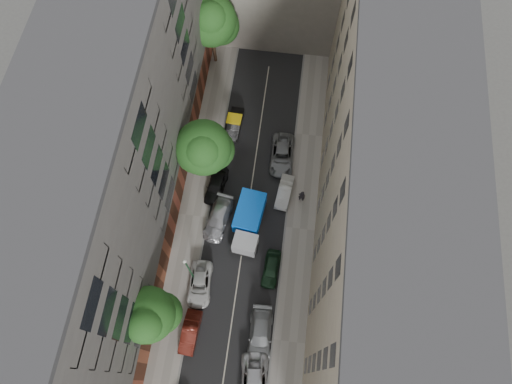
% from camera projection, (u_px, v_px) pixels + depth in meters
% --- Properties ---
extents(ground, '(120.00, 120.00, 0.00)m').
position_uv_depth(ground, '(246.00, 222.00, 46.56)').
color(ground, '#4C4C49').
rests_on(ground, ground).
extents(road_surface, '(8.00, 44.00, 0.02)m').
position_uv_depth(road_surface, '(246.00, 222.00, 46.55)').
color(road_surface, black).
rests_on(road_surface, ground).
extents(sidewalk_left, '(3.00, 44.00, 0.15)m').
position_uv_depth(sidewalk_left, '(193.00, 216.00, 46.77)').
color(sidewalk_left, gray).
rests_on(sidewalk_left, ground).
extents(sidewalk_right, '(3.00, 44.00, 0.15)m').
position_uv_depth(sidewalk_right, '(300.00, 229.00, 46.22)').
color(sidewalk_right, gray).
rests_on(sidewalk_right, ground).
extents(building_left, '(8.00, 44.00, 20.00)m').
position_uv_depth(building_left, '(113.00, 167.00, 37.91)').
color(building_left, '#504D4B').
rests_on(building_left, ground).
extents(building_right, '(8.00, 44.00, 20.00)m').
position_uv_depth(building_right, '(379.00, 198.00, 36.80)').
color(building_right, '#B3A78B').
rests_on(building_right, ground).
extents(tarp_truck, '(3.12, 6.40, 2.84)m').
position_uv_depth(tarp_truck, '(248.00, 222.00, 44.93)').
color(tarp_truck, black).
rests_on(tarp_truck, ground).
extents(car_left_1, '(1.65, 4.15, 1.34)m').
position_uv_depth(car_left_1, '(190.00, 332.00, 41.71)').
color(car_left_1, '#4C160F').
rests_on(car_left_1, ground).
extents(car_left_2, '(2.45, 4.75, 1.28)m').
position_uv_depth(car_left_2, '(200.00, 284.00, 43.46)').
color(car_left_2, silver).
rests_on(car_left_2, ground).
extents(car_left_3, '(2.86, 5.30, 1.46)m').
position_uv_depth(car_left_3, '(218.00, 219.00, 45.95)').
color(car_left_3, '#B9B9BE').
rests_on(car_left_3, ground).
extents(car_left_4, '(2.25, 4.58, 1.50)m').
position_uv_depth(car_left_4, '(216.00, 185.00, 47.37)').
color(car_left_4, black).
rests_on(car_left_4, ground).
extents(car_left_5, '(1.65, 4.18, 1.35)m').
position_uv_depth(car_left_5, '(235.00, 124.00, 50.34)').
color(car_left_5, black).
rests_on(car_left_5, ground).
extents(car_right_0, '(2.99, 5.54, 1.48)m').
position_uv_depth(car_right_0, '(254.00, 384.00, 39.94)').
color(car_right_0, silver).
rests_on(car_right_0, ground).
extents(car_right_1, '(2.29, 5.22, 1.49)m').
position_uv_depth(car_right_1, '(260.00, 335.00, 41.56)').
color(car_right_1, gray).
rests_on(car_right_1, ground).
extents(car_right_2, '(1.79, 3.94, 1.31)m').
position_uv_depth(car_right_2, '(271.00, 269.00, 44.02)').
color(car_right_2, black).
rests_on(car_right_2, ground).
extents(car_right_3, '(1.80, 4.01, 1.28)m').
position_uv_depth(car_right_3, '(284.00, 192.00, 47.19)').
color(car_right_3, silver).
rests_on(car_right_3, ground).
extents(car_right_4, '(2.61, 5.36, 1.47)m').
position_uv_depth(car_right_4, '(282.00, 155.00, 48.76)').
color(car_right_4, slate).
rests_on(car_right_4, ground).
extents(tree_near, '(4.96, 4.64, 8.94)m').
position_uv_depth(tree_near, '(149.00, 316.00, 36.81)').
color(tree_near, '#382619').
rests_on(tree_near, sidewalk_left).
extents(tree_mid, '(5.67, 5.45, 8.36)m').
position_uv_depth(tree_mid, '(204.00, 149.00, 43.55)').
color(tree_mid, '#382619').
rests_on(tree_mid, sidewalk_left).
extents(tree_far, '(5.77, 5.56, 9.45)m').
position_uv_depth(tree_far, '(212.00, 22.00, 48.55)').
color(tree_far, '#382619').
rests_on(tree_far, sidewalk_left).
extents(lamp_post, '(0.36, 0.36, 6.75)m').
position_uv_depth(lamp_post, '(189.00, 268.00, 40.37)').
color(lamp_post, '#18542B').
rests_on(lamp_post, sidewalk_left).
extents(pedestrian, '(0.75, 0.54, 1.94)m').
position_uv_depth(pedestrian, '(302.00, 196.00, 46.49)').
color(pedestrian, black).
rests_on(pedestrian, sidewalk_right).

